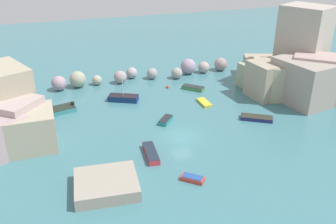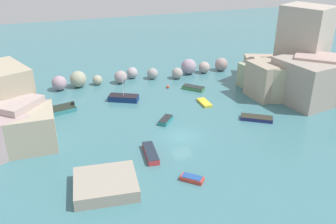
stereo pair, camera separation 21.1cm
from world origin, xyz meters
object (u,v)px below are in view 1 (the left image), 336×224
(moored_boat_1, at_px, (123,98))
(moored_boat_5, at_px, (257,118))
(channel_buoy, at_px, (168,87))
(moored_boat_4, at_px, (166,120))
(moored_boat_0, at_px, (204,103))
(moored_boat_3, at_px, (52,111))
(moored_boat_6, at_px, (151,153))
(stone_dock, at_px, (106,184))
(moored_boat_2, at_px, (193,88))
(moored_boat_7, at_px, (193,178))

(moored_boat_1, relative_size, moored_boat_5, 1.09)
(channel_buoy, bearing_deg, moored_boat_4, -110.46)
(channel_buoy, xyz_separation_m, moored_boat_0, (3.10, -7.92, -0.06))
(moored_boat_4, xyz_separation_m, moored_boat_5, (12.06, -3.44, -0.03))
(moored_boat_3, distance_m, moored_boat_4, 16.41)
(moored_boat_1, relative_size, moored_boat_4, 1.72)
(moored_boat_4, xyz_separation_m, moored_boat_6, (-4.37, -7.46, 0.04))
(moored_boat_1, bearing_deg, moored_boat_4, -40.13)
(stone_dock, distance_m, channel_buoy, 28.06)
(channel_buoy, distance_m, moored_boat_3, 19.25)
(moored_boat_2, distance_m, moored_boat_5, 13.79)
(channel_buoy, relative_size, moored_boat_4, 0.17)
(stone_dock, relative_size, channel_buoy, 12.48)
(moored_boat_1, height_order, moored_boat_5, moored_boat_1)
(moored_boat_1, distance_m, moored_boat_6, 16.52)
(moored_boat_1, height_order, moored_boat_3, moored_boat_1)
(moored_boat_3, bearing_deg, moored_boat_1, 173.26)
(moored_boat_6, relative_size, moored_boat_7, 1.84)
(moored_boat_0, xyz_separation_m, moored_boat_2, (0.68, 5.89, 0.10))
(moored_boat_0, height_order, moored_boat_2, moored_boat_2)
(stone_dock, height_order, moored_boat_5, stone_dock)
(stone_dock, relative_size, moored_boat_2, 1.71)
(channel_buoy, xyz_separation_m, moored_boat_7, (-6.13, -25.29, 0.00))
(stone_dock, relative_size, moored_boat_5, 1.37)
(moored_boat_1, height_order, moored_boat_2, moored_boat_1)
(moored_boat_3, distance_m, moored_boat_7, 24.81)
(stone_dock, distance_m, moored_boat_0, 23.95)
(moored_boat_4, xyz_separation_m, moored_boat_7, (-1.72, -13.47, -0.05))
(moored_boat_2, xyz_separation_m, moored_boat_5, (3.87, -13.24, -0.03))
(moored_boat_1, height_order, moored_boat_4, moored_boat_1)
(moored_boat_1, bearing_deg, moored_boat_2, 30.79)
(moored_boat_7, bearing_deg, moored_boat_5, -101.79)
(moored_boat_0, bearing_deg, moored_boat_2, 173.69)
(moored_boat_1, bearing_deg, moored_boat_5, -11.06)
(moored_boat_4, bearing_deg, stone_dock, -0.01)
(stone_dock, bearing_deg, moored_boat_7, -9.40)
(moored_boat_3, bearing_deg, moored_boat_7, 107.57)
(moored_boat_0, relative_size, moored_boat_5, 0.70)
(channel_buoy, distance_m, moored_boat_0, 8.50)
(channel_buoy, distance_m, moored_boat_6, 21.19)
(moored_boat_2, relative_size, moored_boat_5, 0.80)
(moored_boat_3, bearing_deg, channel_buoy, 178.73)
(channel_buoy, bearing_deg, stone_dock, -121.74)
(moored_boat_5, xyz_separation_m, moored_boat_7, (-13.77, -10.03, -0.01))
(channel_buoy, xyz_separation_m, moored_boat_1, (-8.19, -2.78, 0.21))
(moored_boat_1, xyz_separation_m, moored_boat_6, (-0.59, -16.51, -0.12))
(moored_boat_2, distance_m, moored_boat_6, 21.34)
(moored_boat_3, xyz_separation_m, moored_boat_7, (12.70, -21.31, -0.19))
(moored_boat_1, relative_size, moored_boat_2, 1.35)
(moored_boat_3, relative_size, moored_boat_5, 1.47)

